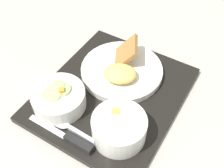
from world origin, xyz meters
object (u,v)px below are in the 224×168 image
object	(u,v)px
bowl_soup	(119,127)
spoon	(71,129)
knife	(73,140)
bowl_salad	(59,98)
plate_main	(122,70)

from	to	relation	value
bowl_soup	spoon	distance (m)	0.11
bowl_soup	knife	world-z (taller)	bowl_soup
bowl_salad	spoon	bearing A→B (deg)	-121.01
knife	spoon	distance (m)	0.03
bowl_soup	plate_main	world-z (taller)	plate_main
bowl_soup	plate_main	size ratio (longest dim) A/B	0.56
knife	plate_main	bearing A→B (deg)	-86.42
bowl_soup	knife	distance (m)	0.10
bowl_salad	bowl_soup	world-z (taller)	bowl_soup
plate_main	spoon	xyz separation A→B (m)	(-0.21, 0.00, -0.01)
plate_main	knife	bearing A→B (deg)	-175.21
bowl_salad	plate_main	xyz separation A→B (m)	(0.17, -0.07, -0.01)
spoon	bowl_salad	bearing A→B (deg)	-30.68
knife	spoon	world-z (taller)	knife
plate_main	spoon	size ratio (longest dim) A/B	1.53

